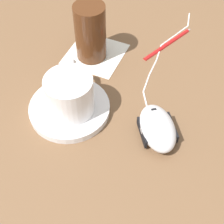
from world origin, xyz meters
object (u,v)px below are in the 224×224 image
saucer (70,108)px  drinking_glass (90,32)px  computer_mouse (157,128)px  coffee_cup (70,94)px  pen (169,42)px

saucer → drinking_glass: 0.16m
saucer → computer_mouse: bearing=82.9°
coffee_cup → computer_mouse: coffee_cup is taller
pen → computer_mouse: bearing=1.1°
coffee_cup → drinking_glass: 0.16m
drinking_glass → pen: drinking_glass is taller
coffee_cup → drinking_glass: bearing=-179.2°
saucer → drinking_glass: drinking_glass is taller
coffee_cup → drinking_glass: drinking_glass is taller
saucer → coffee_cup: (0.00, 0.01, 0.04)m
coffee_cup → pen: (-0.23, 0.15, -0.05)m
saucer → drinking_glass: bearing=178.8°
saucer → coffee_cup: bearing=73.1°
coffee_cup → drinking_glass: size_ratio=0.97×
computer_mouse → saucer: bearing=-97.1°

